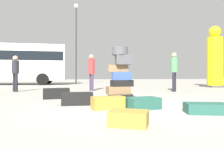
{
  "coord_description": "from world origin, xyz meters",
  "views": [
    {
      "loc": [
        -1.09,
        -4.66,
        0.69
      ],
      "look_at": [
        -0.04,
        1.92,
        0.74
      ],
      "focal_mm": 32.56,
      "sensor_mm": 36.0,
      "label": 1
    }
  ],
  "objects_px": {
    "suitcase_tan_upright_blue": "(129,118)",
    "suitcase_tan_right_side": "(108,103)",
    "suitcase_teal_foreground_near": "(206,108)",
    "lamp_post": "(76,33)",
    "parked_bus": "(6,62)",
    "person_bearded_onlooker": "(15,70)",
    "suitcase_black_foreground_far": "(56,93)",
    "person_tourist_with_camera": "(91,69)",
    "suitcase_tower": "(120,78)",
    "person_passerby_in_red": "(174,68)",
    "suitcase_teal_left_side": "(143,103)",
    "suitcase_black_behind_tower": "(78,99)",
    "yellow_dummy_statue": "(215,60)"
  },
  "relations": [
    {
      "from": "suitcase_tan_upright_blue",
      "to": "suitcase_tan_right_side",
      "type": "height_order",
      "value": "suitcase_tan_right_side"
    },
    {
      "from": "suitcase_teal_foreground_near",
      "to": "lamp_post",
      "type": "bearing_deg",
      "value": 114.58
    },
    {
      "from": "parked_bus",
      "to": "person_bearded_onlooker",
      "type": "bearing_deg",
      "value": -69.28
    },
    {
      "from": "suitcase_black_foreground_far",
      "to": "lamp_post",
      "type": "relative_size",
      "value": 0.11
    },
    {
      "from": "person_bearded_onlooker",
      "to": "person_tourist_with_camera",
      "type": "relative_size",
      "value": 0.93
    },
    {
      "from": "suitcase_tower",
      "to": "person_tourist_with_camera",
      "type": "xyz_separation_m",
      "value": [
        -0.5,
        4.34,
        0.38
      ]
    },
    {
      "from": "suitcase_black_foreground_far",
      "to": "lamp_post",
      "type": "bearing_deg",
      "value": 77.04
    },
    {
      "from": "suitcase_teal_foreground_near",
      "to": "person_passerby_in_red",
      "type": "height_order",
      "value": "person_passerby_in_red"
    },
    {
      "from": "suitcase_tan_right_side",
      "to": "parked_bus",
      "type": "distance_m",
      "value": 14.63
    },
    {
      "from": "suitcase_tan_right_side",
      "to": "suitcase_teal_left_side",
      "type": "distance_m",
      "value": 0.74
    },
    {
      "from": "suitcase_tower",
      "to": "suitcase_tan_upright_blue",
      "type": "relative_size",
      "value": 2.76
    },
    {
      "from": "suitcase_tan_upright_blue",
      "to": "person_passerby_in_red",
      "type": "distance_m",
      "value": 6.75
    },
    {
      "from": "suitcase_teal_left_side",
      "to": "person_passerby_in_red",
      "type": "bearing_deg",
      "value": 44.94
    },
    {
      "from": "suitcase_black_behind_tower",
      "to": "parked_bus",
      "type": "distance_m",
      "value": 13.69
    },
    {
      "from": "suitcase_black_foreground_far",
      "to": "parked_bus",
      "type": "height_order",
      "value": "parked_bus"
    },
    {
      "from": "suitcase_tower",
      "to": "suitcase_teal_left_side",
      "type": "height_order",
      "value": "suitcase_tower"
    },
    {
      "from": "suitcase_tan_upright_blue",
      "to": "suitcase_teal_foreground_near",
      "type": "height_order",
      "value": "suitcase_tan_upright_blue"
    },
    {
      "from": "yellow_dummy_statue",
      "to": "lamp_post",
      "type": "xyz_separation_m",
      "value": [
        -8.74,
        5.8,
        2.67
      ]
    },
    {
      "from": "parked_bus",
      "to": "person_tourist_with_camera",
      "type": "bearing_deg",
      "value": -50.76
    },
    {
      "from": "suitcase_black_foreground_far",
      "to": "parked_bus",
      "type": "distance_m",
      "value": 12.1
    },
    {
      "from": "suitcase_black_foreground_far",
      "to": "parked_bus",
      "type": "relative_size",
      "value": 0.08
    },
    {
      "from": "suitcase_teal_foreground_near",
      "to": "suitcase_tan_right_side",
      "type": "distance_m",
      "value": 1.89
    },
    {
      "from": "suitcase_black_behind_tower",
      "to": "parked_bus",
      "type": "relative_size",
      "value": 0.08
    },
    {
      "from": "suitcase_tan_upright_blue",
      "to": "parked_bus",
      "type": "height_order",
      "value": "parked_bus"
    },
    {
      "from": "person_bearded_onlooker",
      "to": "person_tourist_with_camera",
      "type": "distance_m",
      "value": 3.36
    },
    {
      "from": "suitcase_tower",
      "to": "suitcase_teal_left_side",
      "type": "distance_m",
      "value": 1.27
    },
    {
      "from": "yellow_dummy_statue",
      "to": "lamp_post",
      "type": "distance_m",
      "value": 10.82
    },
    {
      "from": "suitcase_tan_upright_blue",
      "to": "suitcase_teal_left_side",
      "type": "height_order",
      "value": "suitcase_teal_left_side"
    },
    {
      "from": "suitcase_tan_upright_blue",
      "to": "suitcase_teal_foreground_near",
      "type": "relative_size",
      "value": 0.71
    },
    {
      "from": "suitcase_black_behind_tower",
      "to": "person_bearded_onlooker",
      "type": "bearing_deg",
      "value": 121.91
    },
    {
      "from": "lamp_post",
      "to": "yellow_dummy_statue",
      "type": "bearing_deg",
      "value": -33.59
    },
    {
      "from": "suitcase_teal_left_side",
      "to": "parked_bus",
      "type": "relative_size",
      "value": 0.07
    },
    {
      "from": "person_bearded_onlooker",
      "to": "person_tourist_with_camera",
      "type": "height_order",
      "value": "person_tourist_with_camera"
    },
    {
      "from": "suitcase_tower",
      "to": "suitcase_tan_right_side",
      "type": "xyz_separation_m",
      "value": [
        -0.47,
        -1.05,
        -0.5
      ]
    },
    {
      "from": "person_passerby_in_red",
      "to": "suitcase_teal_left_side",
      "type": "bearing_deg",
      "value": 4.44
    },
    {
      "from": "person_passerby_in_red",
      "to": "lamp_post",
      "type": "distance_m",
      "value": 10.55
    },
    {
      "from": "suitcase_tower",
      "to": "person_passerby_in_red",
      "type": "distance_m",
      "value": 4.48
    },
    {
      "from": "suitcase_black_foreground_far",
      "to": "lamp_post",
      "type": "height_order",
      "value": "lamp_post"
    },
    {
      "from": "suitcase_tan_right_side",
      "to": "person_bearded_onlooker",
      "type": "height_order",
      "value": "person_bearded_onlooker"
    },
    {
      "from": "suitcase_tan_upright_blue",
      "to": "parked_bus",
      "type": "relative_size",
      "value": 0.06
    },
    {
      "from": "suitcase_tan_right_side",
      "to": "lamp_post",
      "type": "height_order",
      "value": "lamp_post"
    },
    {
      "from": "suitcase_teal_left_side",
      "to": "person_passerby_in_red",
      "type": "distance_m",
      "value": 5.27
    },
    {
      "from": "suitcase_tan_upright_blue",
      "to": "person_bearded_onlooker",
      "type": "bearing_deg",
      "value": 141.98
    },
    {
      "from": "suitcase_tower",
      "to": "person_tourist_with_camera",
      "type": "relative_size",
      "value": 0.85
    },
    {
      "from": "suitcase_tan_upright_blue",
      "to": "suitcase_teal_foreground_near",
      "type": "distance_m",
      "value": 1.76
    },
    {
      "from": "parked_bus",
      "to": "lamp_post",
      "type": "distance_m",
      "value": 6.07
    },
    {
      "from": "suitcase_tower",
      "to": "parked_bus",
      "type": "relative_size",
      "value": 0.16
    },
    {
      "from": "suitcase_teal_foreground_near",
      "to": "suitcase_black_behind_tower",
      "type": "bearing_deg",
      "value": 161.13
    },
    {
      "from": "suitcase_teal_foreground_near",
      "to": "suitcase_teal_left_side",
      "type": "relative_size",
      "value": 1.13
    },
    {
      "from": "person_passerby_in_red",
      "to": "yellow_dummy_statue",
      "type": "xyz_separation_m",
      "value": [
        4.29,
        3.16,
        0.68
      ]
    }
  ]
}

